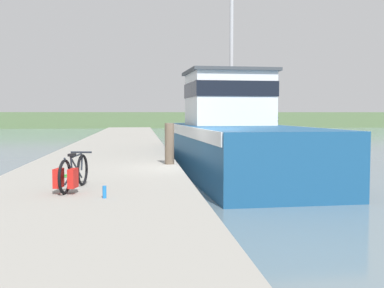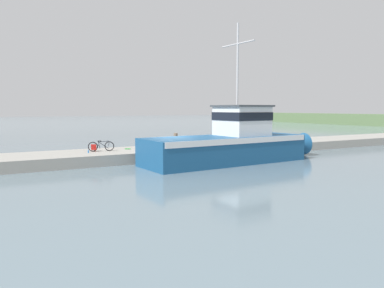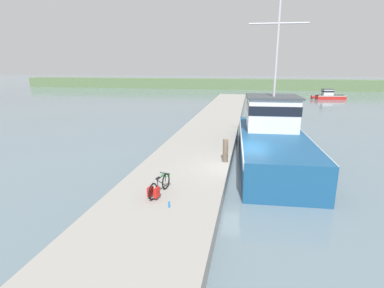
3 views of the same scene
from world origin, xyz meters
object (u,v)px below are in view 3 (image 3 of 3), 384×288
at_px(bicycle_touring, 158,188).
at_px(mooring_post, 225,150).
at_px(boat_red_outer, 329,96).
at_px(fishing_boat_main, 272,139).
at_px(water_bottle_on_curb, 169,205).

height_order(bicycle_touring, mooring_post, mooring_post).
bearing_deg(mooring_post, boat_red_outer, 70.38).
xyz_separation_m(fishing_boat_main, bicycle_touring, (-4.77, -7.84, -0.33)).
bearing_deg(boat_red_outer, mooring_post, 150.33).
bearing_deg(water_bottle_on_curb, boat_red_outer, 70.95).
bearing_deg(fishing_boat_main, mooring_post, -133.24).
relative_size(bicycle_touring, water_bottle_on_curb, 7.82).
distance_m(fishing_boat_main, water_bottle_on_curb, 9.65).
xyz_separation_m(boat_red_outer, bicycle_touring, (-16.65, -45.28, 0.39)).
relative_size(boat_red_outer, mooring_post, 4.74).
height_order(mooring_post, water_bottle_on_curb, mooring_post).
xyz_separation_m(fishing_boat_main, water_bottle_on_curb, (-4.07, -8.73, -0.55)).
xyz_separation_m(bicycle_touring, mooring_post, (2.22, 4.82, 0.28)).
bearing_deg(fishing_boat_main, water_bottle_on_curb, -118.05).
bearing_deg(boat_red_outer, bicycle_touring, 149.76).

